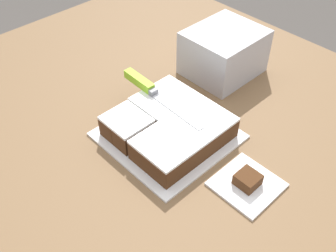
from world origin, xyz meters
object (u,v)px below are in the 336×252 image
Objects in this scene: storage_box at (224,52)px; cake at (169,126)px; knife at (146,86)px; cake_board at (168,135)px; brownie at (248,180)px.

cake is at bearing -73.32° from storage_box.
knife is 1.37× the size of storage_box.
storage_box reaches higher than knife.
cake_board is 0.32m from storage_box.
storage_box is (-0.32, 0.28, 0.05)m from brownie.
knife is at bearing 177.48° from brownie.
cake is 1.18× the size of storage_box.
brownie is 0.23× the size of storage_box.
brownie is at bearing -0.72° from knife.
brownie is at bearing -42.04° from storage_box.
cake is 0.87× the size of knife.
storage_box reaches higher than cake_board.
knife is at bearing -95.86° from storage_box.
storage_box is at bearing 106.26° from cake_board.
brownie is (0.23, 0.02, 0.02)m from cake_board.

